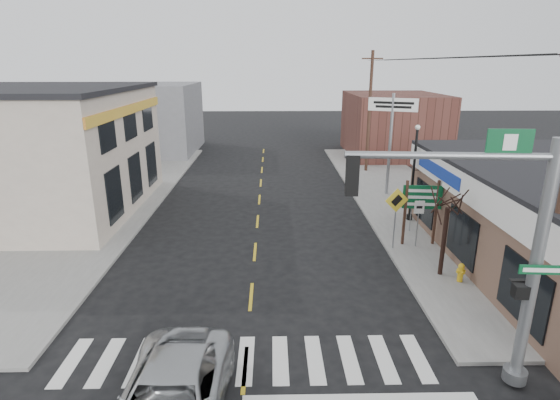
{
  "coord_description": "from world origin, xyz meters",
  "views": [
    {
      "loc": [
        0.78,
        -10.26,
        8.17
      ],
      "look_at": [
        1.12,
        6.91,
        2.8
      ],
      "focal_mm": 28.0,
      "sensor_mm": 36.0,
      "label": 1
    }
  ],
  "objects_px": {
    "guide_sign": "(421,204)",
    "bare_tree": "(449,195)",
    "dance_center_sign": "(392,119)",
    "fire_hydrant": "(461,272)",
    "lamp_post": "(415,166)",
    "traffic_signal_pole": "(507,243)",
    "utility_pole_far": "(369,111)"
  },
  "relations": [
    {
      "from": "guide_sign",
      "to": "bare_tree",
      "type": "xyz_separation_m",
      "value": [
        -0.08,
        -3.04,
        1.33
      ]
    },
    {
      "from": "lamp_post",
      "to": "dance_center_sign",
      "type": "xyz_separation_m",
      "value": [
        -0.03,
        4.98,
        1.85
      ]
    },
    {
      "from": "traffic_signal_pole",
      "to": "lamp_post",
      "type": "bearing_deg",
      "value": 85.73
    },
    {
      "from": "traffic_signal_pole",
      "to": "utility_pole_far",
      "type": "relative_size",
      "value": 0.74
    },
    {
      "from": "guide_sign",
      "to": "dance_center_sign",
      "type": "relative_size",
      "value": 0.48
    },
    {
      "from": "bare_tree",
      "to": "utility_pole_far",
      "type": "relative_size",
      "value": 0.47
    },
    {
      "from": "fire_hydrant",
      "to": "utility_pole_far",
      "type": "bearing_deg",
      "value": 89.42
    },
    {
      "from": "dance_center_sign",
      "to": "utility_pole_far",
      "type": "height_order",
      "value": "utility_pole_far"
    },
    {
      "from": "dance_center_sign",
      "to": "bare_tree",
      "type": "xyz_separation_m",
      "value": [
        -0.73,
        -11.35,
        -1.51
      ]
    },
    {
      "from": "traffic_signal_pole",
      "to": "dance_center_sign",
      "type": "bearing_deg",
      "value": 88.22
    },
    {
      "from": "traffic_signal_pole",
      "to": "dance_center_sign",
      "type": "distance_m",
      "value": 17.6
    },
    {
      "from": "fire_hydrant",
      "to": "lamp_post",
      "type": "xyz_separation_m",
      "value": [
        0.22,
        7.0,
        2.55
      ]
    },
    {
      "from": "bare_tree",
      "to": "lamp_post",
      "type": "bearing_deg",
      "value": 83.2
    },
    {
      "from": "fire_hydrant",
      "to": "bare_tree",
      "type": "xyz_separation_m",
      "value": [
        -0.54,
        0.63,
        2.89
      ]
    },
    {
      "from": "traffic_signal_pole",
      "to": "dance_center_sign",
      "type": "relative_size",
      "value": 1.05
    },
    {
      "from": "utility_pole_far",
      "to": "fire_hydrant",
      "type": "bearing_deg",
      "value": -90.07
    },
    {
      "from": "fire_hydrant",
      "to": "utility_pole_far",
      "type": "distance_m",
      "value": 18.87
    },
    {
      "from": "guide_sign",
      "to": "fire_hydrant",
      "type": "xyz_separation_m",
      "value": [
        0.46,
        -3.66,
        -1.56
      ]
    },
    {
      "from": "bare_tree",
      "to": "utility_pole_far",
      "type": "xyz_separation_m",
      "value": [
        0.72,
        17.77,
        1.32
      ]
    },
    {
      "from": "fire_hydrant",
      "to": "bare_tree",
      "type": "distance_m",
      "value": 3.01
    },
    {
      "from": "guide_sign",
      "to": "bare_tree",
      "type": "height_order",
      "value": "bare_tree"
    },
    {
      "from": "bare_tree",
      "to": "fire_hydrant",
      "type": "bearing_deg",
      "value": -49.31
    },
    {
      "from": "fire_hydrant",
      "to": "lamp_post",
      "type": "height_order",
      "value": "lamp_post"
    },
    {
      "from": "guide_sign",
      "to": "dance_center_sign",
      "type": "xyz_separation_m",
      "value": [
        0.65,
        8.32,
        2.85
      ]
    },
    {
      "from": "lamp_post",
      "to": "bare_tree",
      "type": "relative_size",
      "value": 1.22
    },
    {
      "from": "traffic_signal_pole",
      "to": "lamp_post",
      "type": "relative_size",
      "value": 1.31
    },
    {
      "from": "guide_sign",
      "to": "lamp_post",
      "type": "bearing_deg",
      "value": 84.74
    },
    {
      "from": "lamp_post",
      "to": "dance_center_sign",
      "type": "bearing_deg",
      "value": 94.55
    },
    {
      "from": "traffic_signal_pole",
      "to": "fire_hydrant",
      "type": "bearing_deg",
      "value": 77.68
    },
    {
      "from": "lamp_post",
      "to": "traffic_signal_pole",
      "type": "bearing_deg",
      "value": -94.26
    },
    {
      "from": "traffic_signal_pole",
      "to": "fire_hydrant",
      "type": "xyz_separation_m",
      "value": [
        1.63,
        5.51,
        -3.56
      ]
    },
    {
      "from": "lamp_post",
      "to": "utility_pole_far",
      "type": "distance_m",
      "value": 11.51
    }
  ]
}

